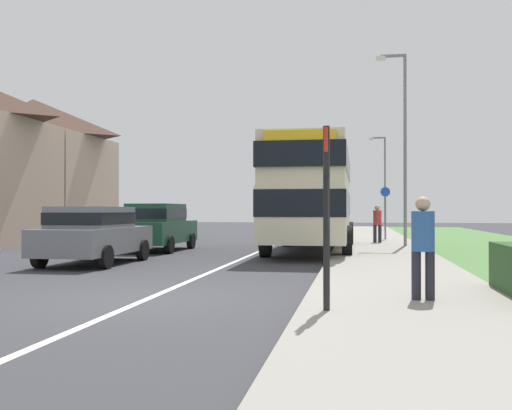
{
  "coord_description": "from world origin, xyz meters",
  "views": [
    {
      "loc": [
        3.4,
        -9.27,
        1.47
      ],
      "look_at": [
        0.75,
        6.31,
        1.6
      ],
      "focal_mm": 41.57,
      "sensor_mm": 36.0,
      "label": 1
    }
  ],
  "objects_px": {
    "parked_car_grey": "(93,232)",
    "bus_stop_sign": "(326,205)",
    "street_lamp_mid": "(402,137)",
    "pedestrian_at_stop": "(423,243)",
    "parked_car_dark_green": "(158,225)",
    "double_decker_bus": "(312,191)",
    "street_lamp_far": "(383,176)",
    "cycle_route_sign": "(385,211)",
    "pedestrian_walking_away": "(377,222)"
  },
  "relations": [
    {
      "from": "street_lamp_mid",
      "to": "parked_car_grey",
      "type": "bearing_deg",
      "value": -137.65
    },
    {
      "from": "bus_stop_sign",
      "to": "pedestrian_walking_away",
      "type": "bearing_deg",
      "value": 85.8
    },
    {
      "from": "parked_car_grey",
      "to": "bus_stop_sign",
      "type": "height_order",
      "value": "bus_stop_sign"
    },
    {
      "from": "parked_car_dark_green",
      "to": "street_lamp_far",
      "type": "xyz_separation_m",
      "value": [
        8.83,
        21.39,
        2.86
      ]
    },
    {
      "from": "double_decker_bus",
      "to": "cycle_route_sign",
      "type": "height_order",
      "value": "double_decker_bus"
    },
    {
      "from": "parked_car_dark_green",
      "to": "cycle_route_sign",
      "type": "height_order",
      "value": "cycle_route_sign"
    },
    {
      "from": "parked_car_dark_green",
      "to": "pedestrian_at_stop",
      "type": "bearing_deg",
      "value": -54.26
    },
    {
      "from": "bus_stop_sign",
      "to": "pedestrian_at_stop",
      "type": "bearing_deg",
      "value": 39.89
    },
    {
      "from": "double_decker_bus",
      "to": "cycle_route_sign",
      "type": "relative_size",
      "value": 3.81
    },
    {
      "from": "bus_stop_sign",
      "to": "parked_car_dark_green",
      "type": "bearing_deg",
      "value": 118.34
    },
    {
      "from": "parked_car_grey",
      "to": "parked_car_dark_green",
      "type": "xyz_separation_m",
      "value": [
        -0.0,
        5.25,
        0.06
      ]
    },
    {
      "from": "double_decker_bus",
      "to": "parked_car_grey",
      "type": "relative_size",
      "value": 2.31
    },
    {
      "from": "pedestrian_at_stop",
      "to": "street_lamp_far",
      "type": "relative_size",
      "value": 0.26
    },
    {
      "from": "pedestrian_walking_away",
      "to": "street_lamp_far",
      "type": "distance_m",
      "value": 16.97
    },
    {
      "from": "cycle_route_sign",
      "to": "pedestrian_at_stop",
      "type": "bearing_deg",
      "value": -90.98
    },
    {
      "from": "double_decker_bus",
      "to": "pedestrian_at_stop",
      "type": "distance_m",
      "value": 11.91
    },
    {
      "from": "parked_car_grey",
      "to": "bus_stop_sign",
      "type": "distance_m",
      "value": 9.67
    },
    {
      "from": "pedestrian_walking_away",
      "to": "street_lamp_far",
      "type": "relative_size",
      "value": 0.26
    },
    {
      "from": "double_decker_bus",
      "to": "pedestrian_walking_away",
      "type": "relative_size",
      "value": 5.75
    },
    {
      "from": "parked_car_grey",
      "to": "pedestrian_walking_away",
      "type": "xyz_separation_m",
      "value": [
        7.86,
        9.93,
        0.11
      ]
    },
    {
      "from": "pedestrian_at_stop",
      "to": "bus_stop_sign",
      "type": "xyz_separation_m",
      "value": [
        -1.38,
        -1.15,
        0.56
      ]
    },
    {
      "from": "parked_car_dark_green",
      "to": "bus_stop_sign",
      "type": "xyz_separation_m",
      "value": [
        6.62,
        -12.28,
        0.62
      ]
    },
    {
      "from": "double_decker_bus",
      "to": "street_lamp_far",
      "type": "bearing_deg",
      "value": 80.93
    },
    {
      "from": "street_lamp_mid",
      "to": "street_lamp_far",
      "type": "relative_size",
      "value": 1.13
    },
    {
      "from": "double_decker_bus",
      "to": "cycle_route_sign",
      "type": "distance_m",
      "value": 7.66
    },
    {
      "from": "cycle_route_sign",
      "to": "bus_stop_sign",
      "type": "bearing_deg",
      "value": -94.9
    },
    {
      "from": "pedestrian_at_stop",
      "to": "pedestrian_walking_away",
      "type": "bearing_deg",
      "value": 90.49
    },
    {
      "from": "pedestrian_walking_away",
      "to": "cycle_route_sign",
      "type": "height_order",
      "value": "cycle_route_sign"
    },
    {
      "from": "street_lamp_far",
      "to": "street_lamp_mid",
      "type": "bearing_deg",
      "value": -90.32
    },
    {
      "from": "parked_car_grey",
      "to": "pedestrian_at_stop",
      "type": "relative_size",
      "value": 2.49
    },
    {
      "from": "cycle_route_sign",
      "to": "street_lamp_far",
      "type": "bearing_deg",
      "value": 87.89
    },
    {
      "from": "bus_stop_sign",
      "to": "street_lamp_mid",
      "type": "distance_m",
      "value": 15.36
    },
    {
      "from": "pedestrian_walking_away",
      "to": "parked_car_grey",
      "type": "bearing_deg",
      "value": -128.37
    },
    {
      "from": "cycle_route_sign",
      "to": "pedestrian_walking_away",
      "type": "bearing_deg",
      "value": -99.03
    },
    {
      "from": "double_decker_bus",
      "to": "pedestrian_at_stop",
      "type": "relative_size",
      "value": 5.75
    },
    {
      "from": "street_lamp_far",
      "to": "cycle_route_sign",
      "type": "bearing_deg",
      "value": -92.11
    },
    {
      "from": "double_decker_bus",
      "to": "street_lamp_mid",
      "type": "bearing_deg",
      "value": 34.66
    },
    {
      "from": "cycle_route_sign",
      "to": "street_lamp_far",
      "type": "relative_size",
      "value": 0.39
    },
    {
      "from": "parked_car_dark_green",
      "to": "cycle_route_sign",
      "type": "distance_m",
      "value": 11.25
    },
    {
      "from": "pedestrian_at_stop",
      "to": "street_lamp_far",
      "type": "xyz_separation_m",
      "value": [
        0.83,
        32.51,
        2.81
      ]
    },
    {
      "from": "double_decker_bus",
      "to": "bus_stop_sign",
      "type": "bearing_deg",
      "value": -84.92
    },
    {
      "from": "parked_car_grey",
      "to": "street_lamp_mid",
      "type": "height_order",
      "value": "street_lamp_mid"
    },
    {
      "from": "parked_car_dark_green",
      "to": "pedestrian_walking_away",
      "type": "bearing_deg",
      "value": 30.74
    },
    {
      "from": "bus_stop_sign",
      "to": "cycle_route_sign",
      "type": "distance_m",
      "value": 19.9
    },
    {
      "from": "pedestrian_walking_away",
      "to": "street_lamp_mid",
      "type": "height_order",
      "value": "street_lamp_mid"
    },
    {
      "from": "cycle_route_sign",
      "to": "street_lamp_mid",
      "type": "xyz_separation_m",
      "value": [
        0.41,
        -4.85,
        2.81
      ]
    },
    {
      "from": "pedestrian_at_stop",
      "to": "parked_car_dark_green",
      "type": "bearing_deg",
      "value": 125.74
    },
    {
      "from": "parked_car_dark_green",
      "to": "street_lamp_far",
      "type": "height_order",
      "value": "street_lamp_far"
    },
    {
      "from": "parked_car_dark_green",
      "to": "bus_stop_sign",
      "type": "distance_m",
      "value": 13.96
    },
    {
      "from": "parked_car_dark_green",
      "to": "double_decker_bus",
      "type": "bearing_deg",
      "value": 4.79
    }
  ]
}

